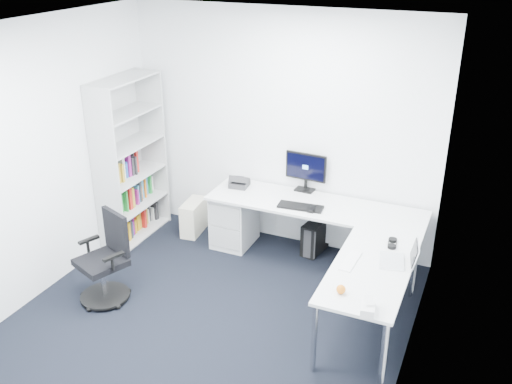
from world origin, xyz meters
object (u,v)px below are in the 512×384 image
at_px(l_desk, 304,246).
at_px(monitor, 305,172).
at_px(task_chair, 101,260).
at_px(bookshelf, 130,160).
at_px(laptop, 393,251).

xyz_separation_m(l_desk, monitor, (-0.22, 0.64, 0.58)).
distance_m(l_desk, task_chair, 2.08).
relative_size(l_desk, task_chair, 2.61).
relative_size(l_desk, bookshelf, 1.23).
xyz_separation_m(bookshelf, monitor, (1.95, 0.59, -0.05)).
bearing_deg(bookshelf, monitor, 16.78).
bearing_deg(task_chair, l_desk, 58.29).
xyz_separation_m(l_desk, laptop, (1.00, -0.54, 0.46)).
height_order(task_chair, monitor, monitor).
distance_m(l_desk, monitor, 0.89).
bearing_deg(task_chair, laptop, 36.46).
height_order(bookshelf, monitor, bookshelf).
bearing_deg(laptop, bookshelf, 158.06).
bearing_deg(laptop, task_chair, -176.82).
bearing_deg(l_desk, laptop, -28.19).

